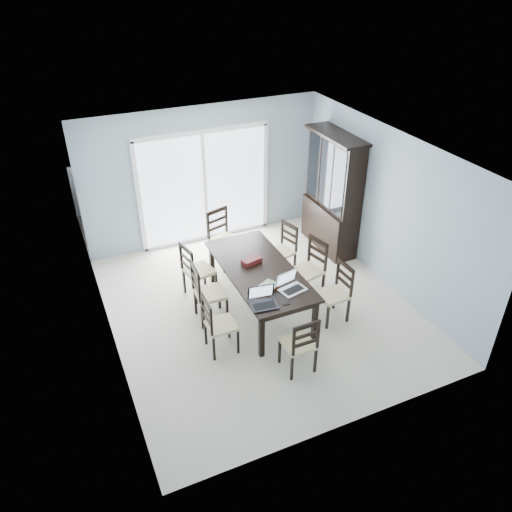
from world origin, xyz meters
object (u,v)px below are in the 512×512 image
(china_hutch, at_px, (332,194))
(chair_end_far, at_px, (222,231))
(chair_right_far, at_px, (285,244))
(chair_right_near, at_px, (338,286))
(laptop_silver, at_px, (293,287))
(hot_tub, at_px, (159,204))
(chair_left_far, at_px, (193,266))
(laptop_dark, at_px, (264,302))
(chair_left_near, at_px, (214,319))
(chair_left_mid, at_px, (203,287))
(dining_table, at_px, (259,273))
(game_box, at_px, (252,261))
(chair_right_mid, at_px, (312,262))
(chair_end_near, at_px, (302,340))
(cell_phone, at_px, (286,304))

(china_hutch, xyz_separation_m, chair_end_far, (-2.06, 0.27, -0.44))
(china_hutch, relative_size, chair_right_far, 2.06)
(chair_right_near, xyz_separation_m, chair_right_far, (-0.16, 1.45, -0.01))
(laptop_silver, bearing_deg, china_hutch, 34.50)
(chair_right_near, xyz_separation_m, hot_tub, (-1.67, 4.12, -0.14))
(chair_left_far, relative_size, laptop_dark, 2.79)
(china_hutch, xyz_separation_m, chair_left_near, (-2.99, -1.89, -0.51))
(chair_left_mid, xyz_separation_m, hot_tub, (0.19, 3.37, -0.17))
(chair_end_far, bearing_deg, hot_tub, -89.46)
(dining_table, bearing_deg, chair_left_near, -146.59)
(laptop_silver, height_order, hot_tub, laptop_silver)
(china_hutch, height_order, chair_right_near, china_hutch)
(chair_left_mid, xyz_separation_m, laptop_dark, (0.55, -0.94, 0.21))
(china_hutch, distance_m, chair_end_far, 2.13)
(chair_left_mid, distance_m, game_box, 0.86)
(laptop_silver, bearing_deg, hot_tub, 89.47)
(chair_left_far, distance_m, chair_right_mid, 1.90)
(chair_end_far, bearing_deg, laptop_dark, 65.34)
(chair_left_far, distance_m, chair_end_far, 1.12)
(chair_left_mid, relative_size, chair_end_near, 1.10)
(game_box, bearing_deg, cell_phone, -89.22)
(chair_left_far, height_order, cell_phone, chair_left_far)
(chair_left_mid, height_order, game_box, chair_left_mid)
(dining_table, distance_m, chair_left_near, 1.16)
(chair_left_mid, bearing_deg, chair_end_far, 152.69)
(chair_left_mid, xyz_separation_m, chair_end_far, (0.84, 1.45, 0.02))
(china_hutch, relative_size, chair_left_near, 2.09)
(game_box, bearing_deg, chair_left_far, 146.20)
(chair_right_far, distance_m, laptop_silver, 1.63)
(chair_right_near, distance_m, hot_tub, 4.45)
(dining_table, bearing_deg, laptop_silver, -74.28)
(game_box, bearing_deg, chair_end_near, -90.96)
(game_box, bearing_deg, china_hutch, 27.00)
(china_hutch, relative_size, chair_left_far, 1.95)
(chair_left_far, distance_m, hot_tub, 2.74)
(chair_left_near, distance_m, chair_left_far, 1.36)
(chair_left_near, bearing_deg, laptop_silver, 87.10)
(chair_right_far, bearing_deg, chair_left_far, 76.45)
(dining_table, distance_m, chair_left_mid, 0.88)
(laptop_dark, xyz_separation_m, game_box, (0.28, 1.06, -0.02))
(chair_left_mid, bearing_deg, chair_end_near, 29.78)
(chair_left_mid, bearing_deg, chair_right_far, 115.14)
(hot_tub, bearing_deg, chair_end_near, -82.98)
(chair_left_near, height_order, chair_right_mid, chair_right_mid)
(chair_end_near, height_order, laptop_dark, chair_end_near)
(chair_left_near, relative_size, chair_end_near, 1.01)
(chair_right_near, height_order, chair_right_far, chair_right_near)
(chair_end_near, distance_m, chair_end_far, 3.02)
(chair_end_near, height_order, laptop_silver, chair_end_near)
(chair_end_far, xyz_separation_m, laptop_dark, (-0.28, -2.39, 0.18))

